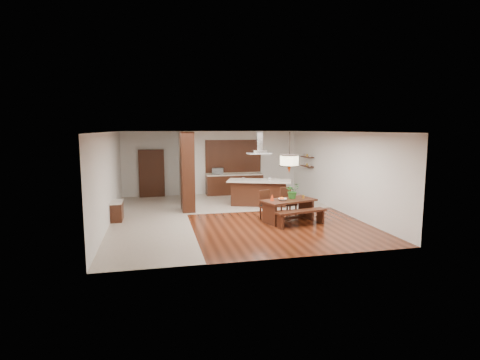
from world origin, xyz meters
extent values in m
plane|color=#3C170B|center=(0.00, 0.00, 0.00)|extent=(9.00, 9.00, 0.00)
cube|color=white|center=(0.00, 0.00, 2.90)|extent=(8.00, 9.00, 0.04)
cube|color=silver|center=(0.00, 4.50, 1.45)|extent=(8.00, 0.04, 2.90)
cube|color=silver|center=(0.00, -4.50, 1.45)|extent=(8.00, 0.04, 2.90)
cube|color=silver|center=(-4.00, 0.00, 1.45)|extent=(0.04, 9.00, 2.90)
cube|color=silver|center=(4.00, 0.00, 1.45)|extent=(0.04, 9.00, 2.90)
cube|color=#BCAC9C|center=(-2.75, 0.00, 0.01)|extent=(2.50, 9.00, 0.01)
cube|color=#BCAC9C|center=(1.25, 2.50, 0.01)|extent=(5.50, 4.00, 0.01)
cube|color=#3E200F|center=(0.00, 0.00, 2.88)|extent=(8.00, 9.00, 0.02)
cube|color=black|center=(-1.40, 1.20, 1.45)|extent=(0.45, 1.00, 2.90)
cube|color=silver|center=(-1.40, 3.30, 1.45)|extent=(0.18, 2.40, 2.90)
cube|color=black|center=(-3.81, 0.20, 0.32)|extent=(0.37, 0.88, 0.63)
cube|color=black|center=(-2.70, 4.40, 1.05)|extent=(1.10, 0.20, 2.10)
cube|color=black|center=(1.00, 4.20, 0.45)|extent=(2.60, 0.60, 0.90)
cube|color=silver|center=(1.00, 4.20, 0.92)|extent=(2.60, 0.62, 0.05)
cube|color=#A47531|center=(1.00, 4.46, 1.75)|extent=(2.60, 0.08, 1.50)
cube|color=black|center=(3.87, 2.60, 1.40)|extent=(0.26, 0.90, 0.04)
cube|color=black|center=(3.87, 2.60, 1.80)|extent=(0.26, 0.90, 0.04)
cube|color=black|center=(1.65, -1.18, 0.70)|extent=(1.93, 1.38, 0.06)
cube|color=black|center=(0.93, -1.41, 0.33)|extent=(0.29, 0.69, 0.67)
cube|color=black|center=(2.36, -0.94, 0.33)|extent=(0.29, 0.69, 0.67)
imported|color=#296D24|center=(1.83, -1.03, 0.98)|extent=(0.58, 0.55, 0.52)
imported|color=beige|center=(1.40, -1.30, 0.76)|extent=(0.32, 0.32, 0.07)
cone|color=#BD2E0D|center=(1.08, -1.22, 0.83)|extent=(0.16, 0.16, 0.21)
cylinder|color=gold|center=(2.20, -1.08, 0.78)|extent=(0.09, 0.09, 0.11)
cube|color=black|center=(1.42, 1.57, 0.48)|extent=(2.27, 1.48, 0.96)
cube|color=silver|center=(1.42, 1.51, 0.98)|extent=(2.66, 1.84, 0.05)
imported|color=silver|center=(1.84, 1.50, 1.06)|extent=(0.16, 0.16, 0.09)
imported|color=silver|center=(0.23, 4.24, 1.09)|extent=(0.57, 0.44, 0.29)
camera|label=1|loc=(-2.55, -12.45, 3.00)|focal=28.00mm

